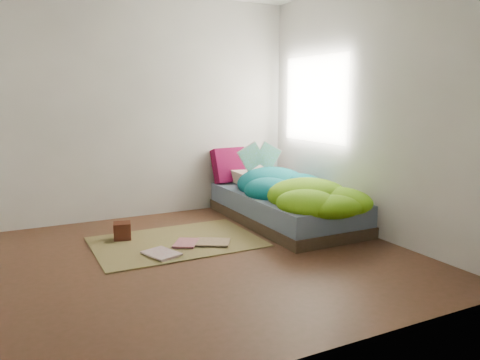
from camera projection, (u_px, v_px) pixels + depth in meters
name	position (u px, v px, depth m)	size (l,w,h in m)	color
ground	(212.00, 257.00, 4.23)	(3.50, 3.50, 0.00)	#462D1A
room_walls	(211.00, 73.00, 3.96)	(3.54, 3.54, 2.62)	#B8B4AF
bed	(284.00, 208.00, 5.38)	(1.00, 2.00, 0.34)	#32271B
duvet	(296.00, 182.00, 5.13)	(0.96, 1.84, 0.34)	#07586D
rug	(176.00, 242.00, 4.65)	(1.60, 1.10, 0.01)	brown
pillow_floral	(257.00, 176.00, 6.05)	(0.64, 0.40, 0.14)	#ECE5CC
pillow_magenta	(230.00, 165.00, 5.99)	(0.44, 0.14, 0.44)	#51052C
open_book	(260.00, 148.00, 5.65)	(0.44, 0.10, 0.27)	#3D922F
wooden_box	(122.00, 231.00, 4.72)	(0.17, 0.17, 0.17)	#371A0C
floor_book_a	(150.00, 257.00, 4.16)	(0.24, 0.33, 0.02)	beige
floor_book_b	(175.00, 243.00, 4.55)	(0.21, 0.29, 0.03)	#D57B8F
floor_book_c	(211.00, 246.00, 4.45)	(0.24, 0.33, 0.03)	tan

